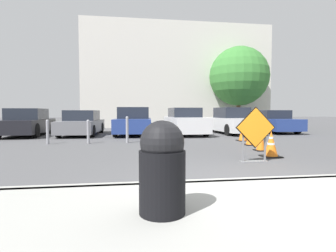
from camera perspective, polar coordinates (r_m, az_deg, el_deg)
name	(u,v)px	position (r m, az deg, el deg)	size (l,w,h in m)	color
ground_plane	(168,135)	(14.31, -0.02, -1.96)	(96.00, 96.00, 0.00)	#4C4C4F
sidewalk_strip	(313,219)	(3.50, 28.94, -17.27)	(28.10, 3.00, 0.14)	#999993
curb_lip	(251,183)	(4.73, 17.68, -11.70)	(28.10, 0.20, 0.14)	#999993
road_closed_sign	(255,132)	(6.91, 18.45, -1.33)	(1.04, 0.20, 1.39)	black
traffic_cone_nearest	(271,144)	(7.90, 21.53, -3.72)	(0.50, 0.50, 0.73)	black
traffic_cone_second	(261,138)	(9.03, 19.55, -2.57)	(0.38, 0.38, 0.82)	black
traffic_cone_third	(251,137)	(10.47, 17.57, -2.27)	(0.49, 0.49, 0.64)	black
traffic_cone_fourth	(243,132)	(11.82, 15.98, -1.34)	(0.47, 0.47, 0.76)	black
parked_car_nearest	(27,123)	(15.83, -28.34, 0.60)	(2.04, 4.57, 1.44)	black
parked_car_second	(82,124)	(15.11, -18.21, 0.52)	(2.00, 4.51, 1.34)	slate
parked_car_third	(134,122)	(14.61, -7.44, 0.87)	(2.16, 4.43, 1.51)	navy
parked_car_fourth	(185,122)	(14.70, 3.63, 0.88)	(1.87, 4.52, 1.48)	silver
parked_car_fifth	(232,122)	(15.64, 13.71, 0.92)	(1.95, 4.12, 1.51)	silver
parked_car_sixth	(272,122)	(17.40, 21.65, 0.84)	(1.86, 4.16, 1.36)	navy
trash_bin	(162,167)	(2.92, -1.27, -8.87)	(0.52, 0.52, 1.03)	black
bollard_nearest	(127,129)	(10.75, -8.88, -0.64)	(0.12, 0.12, 1.08)	gray
bollard_second	(88,131)	(10.88, -16.97, -1.04)	(0.12, 0.12, 0.95)	gray
bollard_third	(48,131)	(11.22, -24.73, -1.04)	(0.12, 0.12, 0.96)	gray
building_facade_backdrop	(175,78)	(23.90, 1.54, 10.35)	(15.65, 5.00, 8.55)	beige
street_tree_behind_lot	(239,76)	(21.79, 15.19, 10.39)	(4.64, 4.64, 6.39)	#513823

